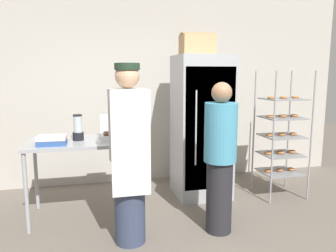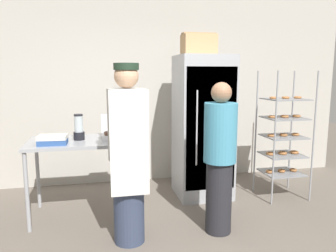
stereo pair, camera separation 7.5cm
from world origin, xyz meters
name	(u,v)px [view 1 (the left image)]	position (x,y,z in m)	size (l,w,h in m)	color
back_wall	(147,84)	(0.00, 2.40, 1.51)	(6.40, 0.12, 3.03)	#B7B2A8
refrigerator	(201,127)	(0.59, 1.53, 0.96)	(0.72, 0.71, 1.92)	#9EA0A5
baking_rack	(281,136)	(1.64, 1.25, 0.83)	(0.58, 0.53, 1.71)	#93969B
prep_counter	(80,149)	(-1.01, 1.20, 0.81)	(1.17, 0.75, 0.91)	#9EA0A5
donut_box	(113,134)	(-0.62, 1.23, 0.96)	(0.29, 0.24, 0.28)	white
blender_pitcher	(78,129)	(-1.02, 1.22, 1.05)	(0.13, 0.13, 0.30)	black
binder_stack	(52,140)	(-1.29, 1.02, 0.96)	(0.32, 0.23, 0.10)	#2D5193
cardboard_storage_box	(197,44)	(0.52, 1.56, 2.05)	(0.44, 0.28, 0.28)	tan
person_baker	(129,153)	(-0.53, 0.44, 0.92)	(0.38, 0.39, 1.77)	#333D56
person_customer	(220,157)	(0.42, 0.45, 0.81)	(0.34, 0.34, 1.59)	#232328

